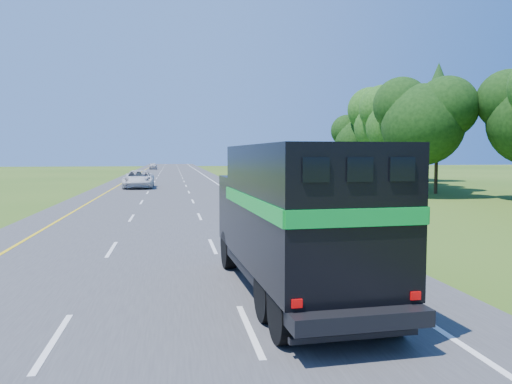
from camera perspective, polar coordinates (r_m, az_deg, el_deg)
road at (r=48.58m, az=-9.96°, el=0.20°), size 15.00×260.00×0.04m
lane_markings at (r=48.58m, az=-9.97°, el=0.23°), size 11.15×260.00×0.01m
horse_truck at (r=11.98m, az=4.56°, el=-2.81°), size 2.94×8.35×3.65m
white_suv at (r=52.12m, az=-13.27°, el=1.44°), size 3.09×6.52×1.80m
far_car at (r=115.60m, az=-11.68°, el=2.92°), size 1.73×4.30×1.46m
delineator at (r=23.14m, az=13.42°, el=-2.88°), size 0.09×0.05×1.15m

